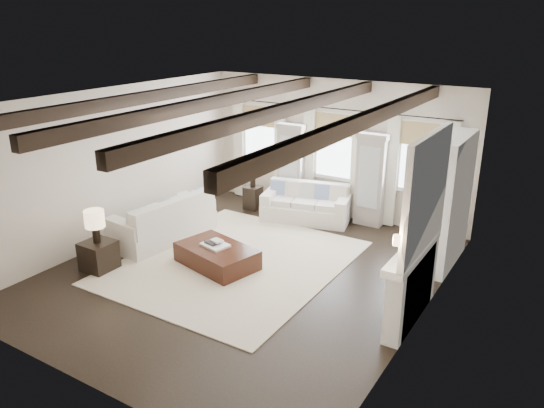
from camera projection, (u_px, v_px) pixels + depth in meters
The scene contains 15 objects.
ground at pixel (246, 272), 9.93m from camera, with size 7.50×7.50×0.00m, color black.
room_shell at pixel (306, 169), 9.64m from camera, with size 6.54×7.54×3.22m.
area_rug at pixel (235, 262), 10.30m from camera, with size 3.87×4.56×0.02m, color beige.
sofa_back at pixel (307, 205), 12.38m from camera, with size 2.16×1.36×0.86m.
sofa_left at pixel (165, 223), 11.21m from camera, with size 1.25×2.36×0.97m.
ottoman at pixel (217, 256), 10.10m from camera, with size 1.52×0.95×0.40m, color black.
tray at pixel (215, 245), 10.07m from camera, with size 0.50×0.38×0.04m, color white.
book_lower at pixel (212, 242), 10.09m from camera, with size 0.26×0.20×0.04m, color #262628.
book_upper at pixel (217, 241), 10.07m from camera, with size 0.22×0.17×0.03m, color beige.
side_table_front at pixel (99, 256), 9.94m from camera, with size 0.56×0.56×0.56m, color black.
lamp_front at pixel (95, 221), 9.70m from camera, with size 0.37×0.37×0.63m.
side_table_back at pixel (253, 198), 13.11m from camera, with size 0.38×0.38×0.57m, color black.
lamp_back at pixel (253, 171), 12.89m from camera, with size 0.34×0.34×0.58m.
candlestick_near at pixel (395, 298), 8.32m from camera, with size 0.17×0.17×0.84m.
candlestick_far at pixel (402, 291), 8.57m from camera, with size 0.16×0.16×0.78m.
Camera 1 is at (5.12, -7.34, 4.52)m, focal length 35.00 mm.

